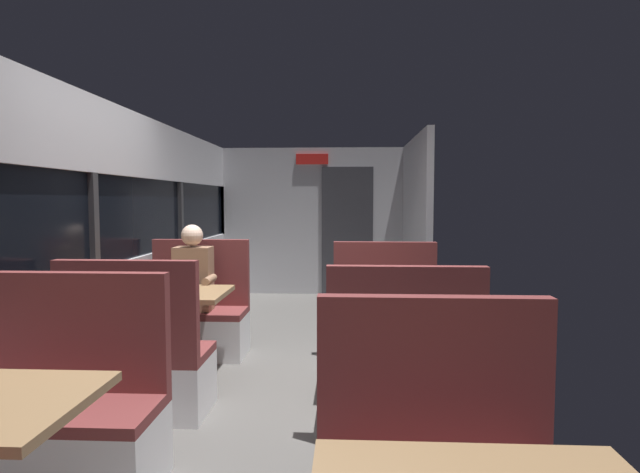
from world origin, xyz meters
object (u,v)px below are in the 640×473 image
bench_mid_window_facing_end (138,368)px  bench_mid_window_facing_entry (197,321)px  dining_table_rear_aisle (393,311)px  bench_rear_aisle_facing_entry (386,328)px  bench_rear_aisle_facing_end (402,383)px  bench_near_window_facing_entry (68,425)px  seated_passenger (194,301)px  dining_table_mid_window (172,303)px

bench_mid_window_facing_end → bench_mid_window_facing_entry: bearing=90.0°
dining_table_rear_aisle → bench_rear_aisle_facing_entry: bench_rear_aisle_facing_entry is taller
bench_mid_window_facing_end → bench_rear_aisle_facing_end: size_ratio=1.00×
bench_near_window_facing_entry → seated_passenger: (0.00, 2.23, 0.21)m
dining_table_mid_window → dining_table_rear_aisle: bearing=-6.4°
dining_table_rear_aisle → bench_near_window_facing_entry: bearing=-142.0°
bench_mid_window_facing_entry → bench_mid_window_facing_end: bearing=-90.0°
bench_rear_aisle_facing_end → seated_passenger: 2.36m
bench_near_window_facing_entry → dining_table_rear_aisle: (1.79, 1.40, 0.31)m
dining_table_mid_window → bench_mid_window_facing_entry: (0.00, 0.70, -0.31)m
bench_rear_aisle_facing_end → seated_passenger: seated_passenger is taller
bench_mid_window_facing_entry → dining_table_rear_aisle: size_ratio=1.22×
bench_mid_window_facing_entry → bench_rear_aisle_facing_entry: size_ratio=1.00×
bench_near_window_facing_entry → dining_table_rear_aisle: 2.29m
dining_table_mid_window → bench_mid_window_facing_entry: bench_mid_window_facing_entry is taller
bench_mid_window_facing_end → dining_table_rear_aisle: bearing=15.6°
bench_rear_aisle_facing_end → bench_mid_window_facing_entry: bearing=138.2°
dining_table_mid_window → bench_rear_aisle_facing_entry: (1.79, 0.50, -0.31)m
bench_near_window_facing_entry → bench_rear_aisle_facing_end: size_ratio=1.00×
bench_near_window_facing_entry → bench_mid_window_facing_end: bearing=90.0°
bench_mid_window_facing_end → bench_mid_window_facing_entry: 1.40m
dining_table_rear_aisle → seated_passenger: 1.97m
bench_rear_aisle_facing_end → dining_table_mid_window: bearing=153.3°
bench_mid_window_facing_entry → seated_passenger: size_ratio=0.87×
dining_table_mid_window → bench_rear_aisle_facing_entry: size_ratio=0.82×
dining_table_rear_aisle → bench_rear_aisle_facing_end: bearing=-90.0°
bench_near_window_facing_entry → seated_passenger: bearing=90.0°
dining_table_mid_window → bench_mid_window_facing_end: 0.77m
dining_table_rear_aisle → seated_passenger: bearing=155.2°
dining_table_mid_window → bench_near_window_facing_entry: bearing=-90.0°
dining_table_rear_aisle → bench_rear_aisle_facing_end: bench_rear_aisle_facing_end is taller
bench_mid_window_facing_end → bench_mid_window_facing_entry: (0.00, 1.40, 0.00)m
dining_table_rear_aisle → seated_passenger: seated_passenger is taller
bench_rear_aisle_facing_end → bench_rear_aisle_facing_entry: bearing=90.0°
bench_rear_aisle_facing_entry → bench_mid_window_facing_end: bearing=-146.2°
dining_table_rear_aisle → dining_table_mid_window: bearing=173.6°
bench_rear_aisle_facing_entry → seated_passenger: bearing=175.9°
bench_rear_aisle_facing_entry → seated_passenger: size_ratio=0.87×
bench_rear_aisle_facing_end → seated_passenger: size_ratio=0.87×
bench_mid_window_facing_end → bench_mid_window_facing_entry: size_ratio=1.00×
dining_table_mid_window → bench_rear_aisle_facing_end: bearing=-26.7°
bench_near_window_facing_entry → bench_mid_window_facing_entry: (0.00, 2.30, 0.00)m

